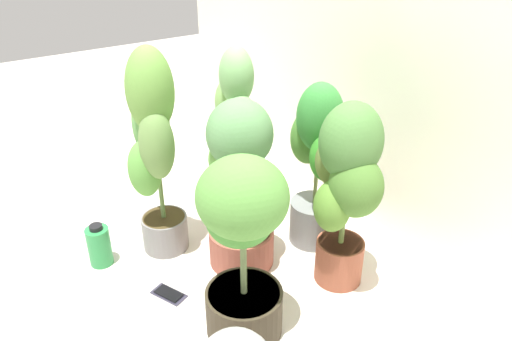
% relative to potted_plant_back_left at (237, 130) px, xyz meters
% --- Properties ---
extents(ground_plane, '(8.00, 8.00, 0.00)m').
position_rel_potted_plant_back_left_xyz_m(ground_plane, '(0.33, -0.34, -0.45)').
color(ground_plane, silver).
rests_on(ground_plane, ground).
extents(mylar_back_wall, '(3.20, 0.01, 2.00)m').
position_rel_potted_plant_back_left_xyz_m(mylar_back_wall, '(0.33, 0.52, 0.55)').
color(mylar_back_wall, silver).
rests_on(mylar_back_wall, ground).
extents(potted_plant_back_left, '(0.34, 0.24, 0.85)m').
position_rel_potted_plant_back_left_xyz_m(potted_plant_back_left, '(0.00, 0.00, 0.00)').
color(potted_plant_back_left, '#994B33').
rests_on(potted_plant_back_left, ground).
extents(potted_plant_front_right, '(0.40, 0.40, 0.70)m').
position_rel_potted_plant_back_left_xyz_m(potted_plant_front_right, '(0.66, -0.40, -0.06)').
color(potted_plant_front_right, '#332B1D').
rests_on(potted_plant_front_right, ground).
extents(potted_plant_back_right, '(0.37, 0.30, 0.78)m').
position_rel_potted_plant_back_left_xyz_m(potted_plant_back_right, '(0.66, 0.06, 0.01)').
color(potted_plant_back_right, brown).
rests_on(potted_plant_back_right, ground).
extents(potted_plant_front_left, '(0.34, 0.28, 0.92)m').
position_rel_potted_plant_back_left_xyz_m(potted_plant_front_left, '(0.05, -0.43, 0.07)').
color(potted_plant_front_left, slate).
rests_on(potted_plant_front_left, ground).
extents(potted_plant_center, '(0.36, 0.36, 0.75)m').
position_rel_potted_plant_back_left_xyz_m(potted_plant_center, '(0.33, -0.20, -0.04)').
color(potted_plant_center, '#954B3B').
rests_on(potted_plant_center, ground).
extents(potted_plant_back_center, '(0.38, 0.26, 0.76)m').
position_rel_potted_plant_back_left_xyz_m(potted_plant_back_center, '(0.39, 0.16, -0.04)').
color(potted_plant_back_center, slate).
rests_on(potted_plant_back_center, ground).
extents(cell_phone, '(0.16, 0.12, 0.01)m').
position_rel_potted_plant_back_left_xyz_m(cell_phone, '(0.35, -0.56, -0.45)').
color(cell_phone, '#2F2C3C').
rests_on(cell_phone, ground).
extents(nutrient_bottle, '(0.10, 0.10, 0.20)m').
position_rel_potted_plant_back_left_xyz_m(nutrient_bottle, '(-0.00, -0.71, -0.36)').
color(nutrient_bottle, '#2C8945').
rests_on(nutrient_bottle, ground).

